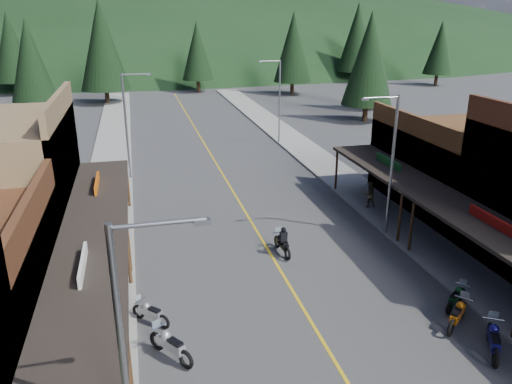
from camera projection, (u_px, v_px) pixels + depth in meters
ground at (318, 334)px, 19.84m from camera, size 220.00×220.00×0.00m
centerline at (226, 180)px, 38.13m from camera, size 0.15×90.00×0.01m
sidewalk_west at (108, 188)px, 36.16m from camera, size 3.40×94.00×0.15m
sidewalk_east at (333, 171)px, 40.05m from camera, size 3.40×94.00×0.15m
shop_east_3 at (458, 168)px, 32.40m from camera, size 10.90×10.20×6.20m
streetlight_0 at (130, 367)px, 11.30m from camera, size 2.16×0.18×8.00m
streetlight_1 at (128, 122)px, 36.90m from camera, size 2.16×0.18×8.00m
streetlight_2 at (390, 160)px, 27.21m from camera, size 2.16×0.18×8.00m
streetlight_3 at (278, 98)px, 47.33m from camera, size 2.16×0.18×8.00m
ridge_hill at (153, 58)px, 143.31m from camera, size 310.00×140.00×60.00m
pine_1 at (11, 47)px, 76.05m from camera, size 5.88×5.88×12.50m
pine_2 at (102, 45)px, 67.96m from camera, size 6.72×6.72×14.00m
pine_3 at (197, 51)px, 78.91m from camera, size 5.04×5.04×11.00m
pine_4 at (293, 47)px, 76.30m from camera, size 5.88×5.88×12.50m
pine_5 at (357, 37)px, 90.61m from camera, size 6.72×6.72×14.00m
pine_6 at (440, 48)px, 86.48m from camera, size 5.04×5.04×11.00m
pine_9 at (373, 60)px, 64.22m from camera, size 4.93×4.93×10.80m
pine_10 at (30, 60)px, 59.26m from camera, size 5.38×5.38×11.60m
pine_11 at (369, 59)px, 56.65m from camera, size 5.82×5.82×12.40m
bike_west_7 at (171, 344)px, 18.18m from camera, size 1.94×2.29×1.30m
bike_west_8 at (150, 312)px, 20.31m from camera, size 1.80×1.82×1.10m
bike_east_6 at (494, 339)px, 18.47m from camera, size 1.83×2.35×1.31m
bike_east_7 at (458, 313)px, 20.07m from camera, size 2.15×1.93×1.24m
bike_east_8 at (456, 296)px, 21.42m from camera, size 1.94×1.62×1.10m
rider_on_bike at (282, 243)px, 26.23m from camera, size 0.88×2.17×1.61m
pedestrian_east_b at (369, 194)px, 32.19m from camera, size 0.86×0.52×1.73m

